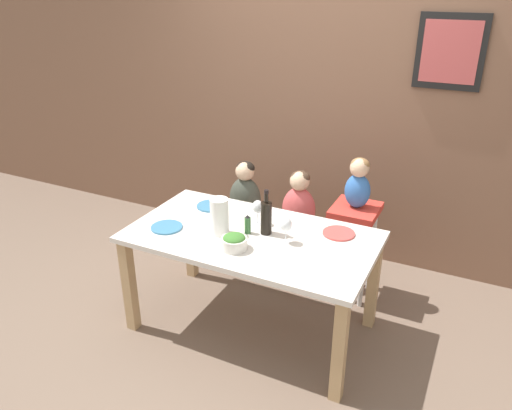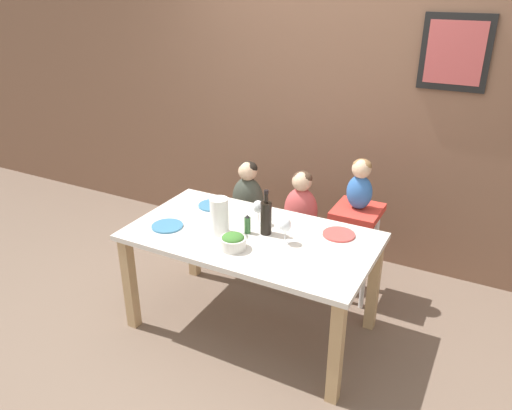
% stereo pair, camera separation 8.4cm
% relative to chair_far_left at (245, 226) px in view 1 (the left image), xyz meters
% --- Properties ---
extents(ground_plane, '(14.00, 14.00, 0.00)m').
position_rel_chair_far_left_xyz_m(ground_plane, '(0.40, -0.68, -0.37)').
color(ground_plane, '#705B4C').
extents(wall_back, '(10.00, 0.09, 2.70)m').
position_rel_chair_far_left_xyz_m(wall_back, '(0.40, 0.64, 0.98)').
color(wall_back, brown).
rests_on(wall_back, ground_plane).
extents(dining_table, '(1.58, 0.87, 0.72)m').
position_rel_chair_far_left_xyz_m(dining_table, '(0.40, -0.68, 0.25)').
color(dining_table, silver).
rests_on(dining_table, ground_plane).
extents(chair_far_left, '(0.38, 0.42, 0.44)m').
position_rel_chair_far_left_xyz_m(chair_far_left, '(0.00, 0.00, 0.00)').
color(chair_far_left, silver).
rests_on(chair_far_left, ground_plane).
extents(chair_far_center, '(0.38, 0.42, 0.44)m').
position_rel_chair_far_left_xyz_m(chair_far_center, '(0.46, 0.00, 0.00)').
color(chair_far_center, silver).
rests_on(chair_far_center, ground_plane).
extents(chair_right_highchair, '(0.32, 0.35, 0.73)m').
position_rel_chair_far_left_xyz_m(chair_right_highchair, '(0.89, 0.00, 0.19)').
color(chair_right_highchair, silver).
rests_on(chair_right_highchair, ground_plane).
extents(person_child_left, '(0.26, 0.20, 0.48)m').
position_rel_chair_far_left_xyz_m(person_child_left, '(0.00, 0.00, 0.30)').
color(person_child_left, '#3D4238').
rests_on(person_child_left, chair_far_left).
extents(person_child_center, '(0.26, 0.20, 0.48)m').
position_rel_chair_far_left_xyz_m(person_child_center, '(0.46, 0.00, 0.30)').
color(person_child_center, '#C64C4C').
rests_on(person_child_center, chair_far_center).
extents(person_baby_right, '(0.18, 0.14, 0.36)m').
position_rel_chair_far_left_xyz_m(person_baby_right, '(0.89, 0.00, 0.55)').
color(person_baby_right, '#3366B2').
rests_on(person_baby_right, chair_right_highchair).
extents(wine_bottle, '(0.07, 0.07, 0.30)m').
position_rel_chair_far_left_xyz_m(wine_bottle, '(0.48, -0.63, 0.47)').
color(wine_bottle, black).
rests_on(wine_bottle, dining_table).
extents(paper_towel_roll, '(0.12, 0.12, 0.24)m').
position_rel_chair_far_left_xyz_m(paper_towel_roll, '(0.21, -0.76, 0.47)').
color(paper_towel_roll, white).
rests_on(paper_towel_roll, dining_table).
extents(wine_glass_near, '(0.07, 0.07, 0.17)m').
position_rel_chair_far_left_xyz_m(wine_glass_near, '(0.64, -0.69, 0.47)').
color(wine_glass_near, white).
rests_on(wine_glass_near, dining_table).
extents(wine_glass_far, '(0.07, 0.07, 0.17)m').
position_rel_chair_far_left_xyz_m(wine_glass_far, '(0.37, -0.53, 0.47)').
color(wine_glass_far, white).
rests_on(wine_glass_far, dining_table).
extents(salad_bowl_large, '(0.16, 0.16, 0.10)m').
position_rel_chair_far_left_xyz_m(salad_bowl_large, '(0.39, -0.90, 0.40)').
color(salad_bowl_large, silver).
rests_on(salad_bowl_large, dining_table).
extents(dinner_plate_front_left, '(0.21, 0.21, 0.01)m').
position_rel_chair_far_left_xyz_m(dinner_plate_front_left, '(-0.14, -0.85, 0.36)').
color(dinner_plate_front_left, teal).
rests_on(dinner_plate_front_left, dining_table).
extents(dinner_plate_back_left, '(0.21, 0.21, 0.01)m').
position_rel_chair_far_left_xyz_m(dinner_plate_back_left, '(-0.05, -0.43, 0.36)').
color(dinner_plate_back_left, teal).
rests_on(dinner_plate_back_left, dining_table).
extents(dinner_plate_back_right, '(0.21, 0.21, 0.01)m').
position_rel_chair_far_left_xyz_m(dinner_plate_back_right, '(0.90, -0.43, 0.36)').
color(dinner_plate_back_right, '#D14C47').
rests_on(dinner_plate_back_right, dining_table).
extents(condiment_bottle_hot_sauce, '(0.04, 0.04, 0.13)m').
position_rel_chair_far_left_xyz_m(condiment_bottle_hot_sauce, '(0.37, -0.68, 0.41)').
color(condiment_bottle_hot_sauce, '#336633').
rests_on(condiment_bottle_hot_sauce, dining_table).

